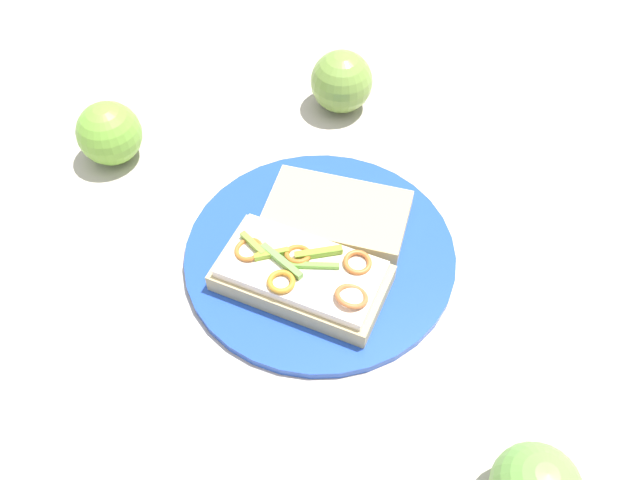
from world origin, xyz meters
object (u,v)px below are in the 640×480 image
(sandwich, at_px, (302,275))
(apple_2, at_px, (342,82))
(bread_slice_side, at_px, (337,214))
(apple_0, at_px, (109,133))
(plate, at_px, (320,254))

(sandwich, height_order, apple_2, apple_2)
(bread_slice_side, relative_size, apple_0, 2.01)
(bread_slice_side, height_order, apple_2, apple_2)
(plate, relative_size, sandwich, 1.50)
(sandwich, xyz_separation_m, apple_2, (-0.30, 0.09, 0.01))
(sandwich, bearing_deg, bread_slice_side, -89.89)
(plate, height_order, apple_0, apple_0)
(plate, relative_size, bread_slice_side, 1.90)
(plate, xyz_separation_m, bread_slice_side, (-0.04, 0.03, 0.02))
(bread_slice_side, bearing_deg, sandwich, 82.12)
(sandwich, distance_m, bread_slice_side, 0.10)
(sandwich, bearing_deg, apple_2, -75.52)
(apple_2, bearing_deg, sandwich, -16.37)
(sandwich, xyz_separation_m, apple_0, (-0.24, -0.21, 0.01))
(apple_2, bearing_deg, plate, -13.72)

